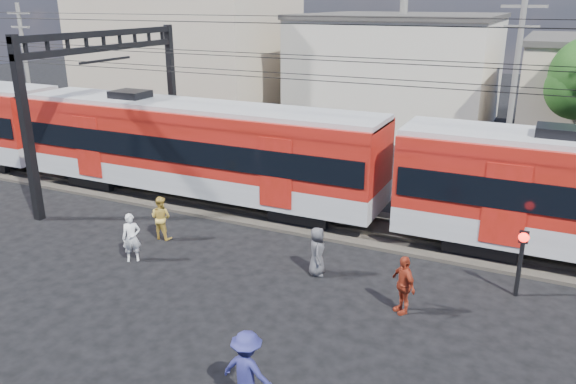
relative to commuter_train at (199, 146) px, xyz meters
name	(u,v)px	position (x,y,z in m)	size (l,w,h in m)	color
ground	(206,322)	(5.41, -8.00, -2.40)	(120.00, 120.00, 0.00)	black
track_bed	(319,219)	(5.41, 0.00, -2.34)	(70.00, 3.40, 0.12)	#2D2823
rail_near	(312,223)	(5.41, -0.75, -2.22)	(70.00, 0.12, 0.12)	#59544C
rail_far	(326,210)	(5.41, 0.75, -2.22)	(70.00, 0.12, 0.12)	#59544C
commuter_train	(199,146)	(0.00, 0.00, 0.00)	(50.30, 3.08, 4.17)	black
catenary	(132,75)	(-3.24, 0.00, 2.73)	(70.00, 9.30, 7.52)	black
building_west	(188,50)	(-11.59, 16.00, 2.25)	(14.28, 10.20, 9.30)	#B9A38D
building_midwest	(400,70)	(3.41, 19.00, 1.25)	(12.24, 12.24, 7.30)	beige
utility_pole_mid	(513,89)	(11.41, 7.00, 2.13)	(1.80, 0.24, 8.50)	slate
utility_pole_west	(26,66)	(-16.59, 6.00, 1.88)	(1.80, 0.24, 8.00)	slate
pedestrian_a	(132,238)	(1.19, -5.86, -1.59)	(0.59, 0.39, 1.63)	white
pedestrian_b	(161,218)	(0.93, -3.98, -1.61)	(0.77, 0.60, 1.59)	gold
pedestrian_c	(247,371)	(8.05, -10.40, -1.50)	(1.16, 0.67, 1.79)	navy
pedestrian_d	(403,284)	(10.01, -5.25, -1.57)	(0.98, 0.41, 1.67)	#98311B
pedestrian_e	(317,251)	(7.05, -4.19, -1.62)	(0.77, 0.50, 1.57)	#45454A
crossing_signal	(522,251)	(12.79, -2.96, -0.99)	(0.30, 0.30, 2.03)	black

